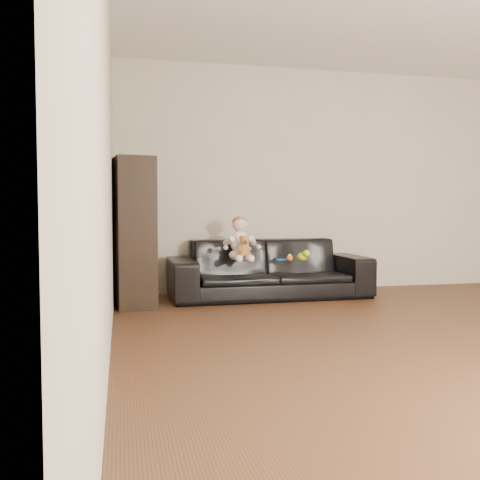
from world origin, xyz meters
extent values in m
plane|color=#4C2D1B|center=(0.00, 0.00, 0.00)|extent=(5.50, 5.50, 0.00)
plane|color=#BCB29E|center=(0.00, 2.75, 1.30)|extent=(5.00, 0.00, 5.00)
plane|color=#BCB29E|center=(-2.50, 0.00, 1.30)|extent=(0.00, 5.50, 5.50)
imported|color=black|center=(-0.86, 2.25, 0.31)|extent=(2.14, 0.86, 0.62)
cube|color=black|center=(-2.30, 1.95, 0.72)|extent=(0.43, 0.54, 1.44)
cube|color=silver|center=(-2.28, 1.95, 1.05)|extent=(0.21, 0.27, 0.28)
ellipsoid|color=#FED8D7|center=(-1.21, 2.15, 0.47)|extent=(0.24, 0.21, 0.13)
ellipsoid|color=white|center=(-1.21, 2.16, 0.61)|extent=(0.21, 0.17, 0.24)
sphere|color=beige|center=(-1.21, 2.15, 0.80)|extent=(0.16, 0.16, 0.16)
ellipsoid|color=#8C603F|center=(-1.21, 2.16, 0.82)|extent=(0.17, 0.17, 0.11)
cylinder|color=#FED8D7|center=(-1.25, 2.00, 0.45)|extent=(0.08, 0.20, 0.08)
cylinder|color=#FED8D7|center=(-1.16, 2.00, 0.45)|extent=(0.08, 0.20, 0.08)
sphere|color=white|center=(-1.26, 1.89, 0.45)|extent=(0.07, 0.07, 0.07)
sphere|color=white|center=(-1.15, 1.89, 0.45)|extent=(0.07, 0.07, 0.07)
cylinder|color=white|center=(-1.33, 2.11, 0.62)|extent=(0.06, 0.17, 0.11)
cylinder|color=white|center=(-1.08, 2.11, 0.62)|extent=(0.06, 0.17, 0.11)
ellipsoid|color=#9F672D|center=(-1.20, 2.00, 0.54)|extent=(0.12, 0.11, 0.14)
sphere|color=#9F672D|center=(-1.20, 1.98, 0.64)|extent=(0.10, 0.10, 0.09)
sphere|color=#9F672D|center=(-1.23, 1.99, 0.67)|extent=(0.04, 0.04, 0.04)
sphere|color=#9F672D|center=(-1.16, 1.99, 0.67)|extent=(0.04, 0.04, 0.04)
sphere|color=#593819|center=(-1.20, 1.94, 0.63)|extent=(0.04, 0.04, 0.04)
ellipsoid|color=#A5CB17|center=(-0.57, 2.00, 0.45)|extent=(0.14, 0.15, 0.09)
sphere|color=#D55F19|center=(-0.71, 2.00, 0.44)|extent=(0.07, 0.07, 0.07)
cylinder|color=blue|center=(-0.75, 2.14, 0.42)|extent=(0.15, 0.15, 0.02)
camera|label=1|loc=(-2.42, -3.30, 0.93)|focal=40.00mm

